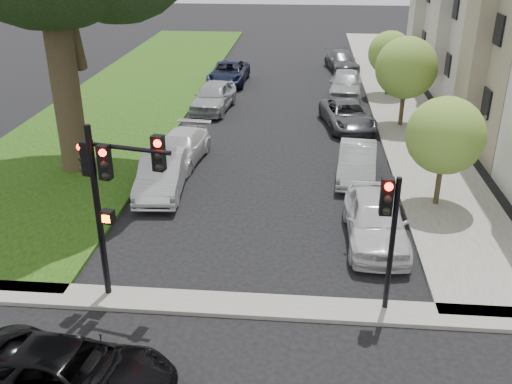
# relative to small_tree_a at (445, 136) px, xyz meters

# --- Properties ---
(ground) EXTENTS (140.00, 140.00, 0.00)m
(ground) POSITION_rel_small_tree_a_xyz_m (-6.20, -8.69, -2.69)
(ground) COLOR black
(ground) RESTS_ON ground
(grass_strip) EXTENTS (8.00, 44.00, 0.12)m
(grass_strip) POSITION_rel_small_tree_a_xyz_m (-15.20, 15.31, -2.63)
(grass_strip) COLOR black
(grass_strip) RESTS_ON ground
(sidewalk_right) EXTENTS (3.50, 44.00, 0.12)m
(sidewalk_right) POSITION_rel_small_tree_a_xyz_m (0.55, 15.31, -2.63)
(sidewalk_right) COLOR slate
(sidewalk_right) RESTS_ON ground
(sidewalk_cross) EXTENTS (60.00, 1.00, 0.12)m
(sidewalk_cross) POSITION_rel_small_tree_a_xyz_m (-6.20, -6.69, -2.63)
(sidewalk_cross) COLOR slate
(sidewalk_cross) RESTS_ON ground
(small_tree_a) EXTENTS (2.70, 2.70, 4.05)m
(small_tree_a) POSITION_rel_small_tree_a_xyz_m (0.00, 0.00, 0.00)
(small_tree_a) COLOR #372B1A
(small_tree_a) RESTS_ON ground
(small_tree_b) EXTENTS (3.01, 3.01, 4.52)m
(small_tree_b) POSITION_rel_small_tree_a_xyz_m (0.00, 9.20, 0.31)
(small_tree_b) COLOR #372B1A
(small_tree_b) RESTS_ON ground
(small_tree_c) EXTENTS (2.57, 2.57, 3.85)m
(small_tree_c) POSITION_rel_small_tree_a_xyz_m (0.00, 15.18, -0.13)
(small_tree_c) COLOR #372B1A
(small_tree_c) RESTS_ON ground
(traffic_signal_main) EXTENTS (2.39, 0.67, 4.89)m
(traffic_signal_main) POSITION_rel_small_tree_a_xyz_m (-9.62, -6.45, 0.68)
(traffic_signal_main) COLOR black
(traffic_signal_main) RESTS_ON ground
(traffic_signal_secondary) EXTENTS (0.48, 0.38, 3.81)m
(traffic_signal_secondary) POSITION_rel_small_tree_a_xyz_m (-2.68, -6.49, -0.04)
(traffic_signal_secondary) COLOR black
(traffic_signal_secondary) RESTS_ON ground
(car_cross_near) EXTENTS (4.80, 2.69, 1.27)m
(car_cross_near) POSITION_rel_small_tree_a_xyz_m (-9.56, -10.20, -2.06)
(car_cross_near) COLOR black
(car_cross_near) RESTS_ON ground
(car_parked_0) EXTENTS (1.88, 4.63, 1.57)m
(car_parked_0) POSITION_rel_small_tree_a_xyz_m (-2.47, -2.77, -1.91)
(car_parked_0) COLOR silver
(car_parked_0) RESTS_ON ground
(car_parked_1) EXTENTS (1.84, 4.26, 1.37)m
(car_parked_1) POSITION_rel_small_tree_a_xyz_m (-2.68, 2.39, -2.01)
(car_parked_1) COLOR #999BA0
(car_parked_1) RESTS_ON ground
(car_parked_2) EXTENTS (2.97, 4.99, 1.30)m
(car_parked_2) POSITION_rel_small_tree_a_xyz_m (-2.71, 8.89, -2.04)
(car_parked_2) COLOR #3F4247
(car_parked_2) RESTS_ON ground
(car_parked_3) EXTENTS (2.24, 4.79, 1.58)m
(car_parked_3) POSITION_rel_small_tree_a_xyz_m (-2.49, 14.77, -1.90)
(car_parked_3) COLOR #999BA0
(car_parked_3) RESTS_ON ground
(car_parked_4) EXTENTS (2.60, 4.76, 1.31)m
(car_parked_4) POSITION_rel_small_tree_a_xyz_m (-2.38, 21.97, -2.04)
(car_parked_4) COLOR #3F4247
(car_parked_4) RESTS_ON ground
(car_parked_5) EXTENTS (1.89, 4.54, 1.46)m
(car_parked_5) POSITION_rel_small_tree_a_xyz_m (-10.12, 0.37, -1.96)
(car_parked_5) COLOR #999BA0
(car_parked_5) RESTS_ON ground
(car_parked_6) EXTENTS (2.30, 4.65, 1.30)m
(car_parked_6) POSITION_rel_small_tree_a_xyz_m (-10.08, 3.42, -2.04)
(car_parked_6) COLOR silver
(car_parked_6) RESTS_ON ground
(car_parked_7) EXTENTS (2.31, 4.76, 1.57)m
(car_parked_7) POSITION_rel_small_tree_a_xyz_m (-9.89, 11.31, -1.91)
(car_parked_7) COLOR #999BA0
(car_parked_7) RESTS_ON ground
(car_parked_8) EXTENTS (2.42, 5.03, 1.38)m
(car_parked_8) POSITION_rel_small_tree_a_xyz_m (-9.87, 17.40, -2.00)
(car_parked_8) COLOR black
(car_parked_8) RESTS_ON ground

